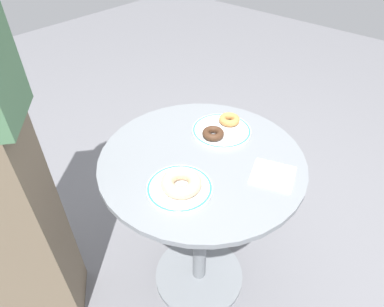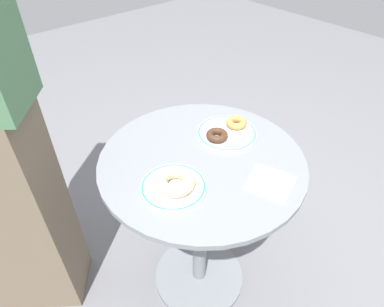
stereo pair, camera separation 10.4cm
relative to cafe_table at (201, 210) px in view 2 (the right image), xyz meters
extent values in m
cube|color=slate|center=(0.00, 0.00, -0.46)|extent=(7.00, 7.00, 0.02)
cylinder|color=slate|center=(0.00, 0.00, 0.24)|extent=(0.65, 0.65, 0.02)
cylinder|color=slate|center=(0.00, 0.00, -0.10)|extent=(0.06, 0.06, 0.66)
cylinder|color=slate|center=(0.00, 0.00, -0.44)|extent=(0.39, 0.39, 0.03)
cylinder|color=white|center=(-0.15, -0.04, 0.25)|extent=(0.19, 0.19, 0.01)
torus|color=teal|center=(-0.15, -0.04, 0.26)|extent=(0.18, 0.18, 0.01)
cylinder|color=white|center=(0.15, 0.04, 0.25)|extent=(0.20, 0.20, 0.01)
torus|color=teal|center=(0.15, 0.04, 0.26)|extent=(0.20, 0.20, 0.01)
torus|color=#E0B789|center=(-0.15, -0.05, 0.28)|extent=(0.15, 0.15, 0.04)
torus|color=#BC7F42|center=(0.20, 0.04, 0.27)|extent=(0.10, 0.10, 0.02)
torus|color=#422819|center=(0.10, 0.03, 0.27)|extent=(0.09, 0.09, 0.02)
cube|color=white|center=(0.07, -0.21, 0.25)|extent=(0.15, 0.15, 0.01)
cube|color=brown|center=(-0.52, 0.42, 0.00)|extent=(0.40, 0.38, 0.91)
camera|label=1|loc=(-0.62, -0.51, 0.93)|focal=31.14mm
camera|label=2|loc=(-0.55, -0.58, 0.93)|focal=31.14mm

